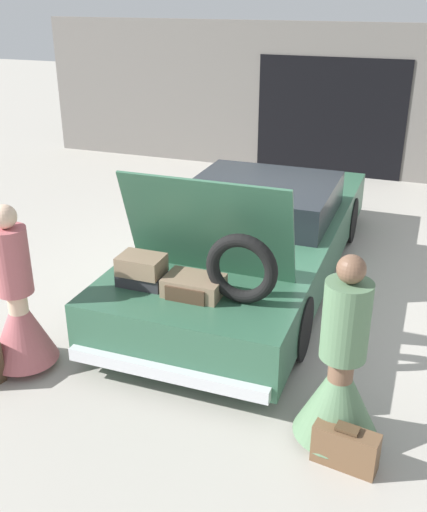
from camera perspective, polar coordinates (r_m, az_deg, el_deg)
ground_plane at (r=7.60m, az=3.76°, el=-1.98°), size 40.00×40.00×0.00m
garage_wall_back at (r=11.84m, az=11.20°, el=14.24°), size 12.00×0.14×2.80m
car at (r=7.37m, az=3.86°, el=1.82°), size 2.03×5.28×1.78m
person_left at (r=5.88m, az=-18.03°, el=-5.13°), size 0.63×0.63×1.64m
person_right at (r=4.82m, az=11.94°, el=-11.47°), size 0.68×0.68×1.63m
suitcase_beside_right_person at (r=4.85m, az=12.45°, el=-17.38°), size 0.51×0.25×0.36m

